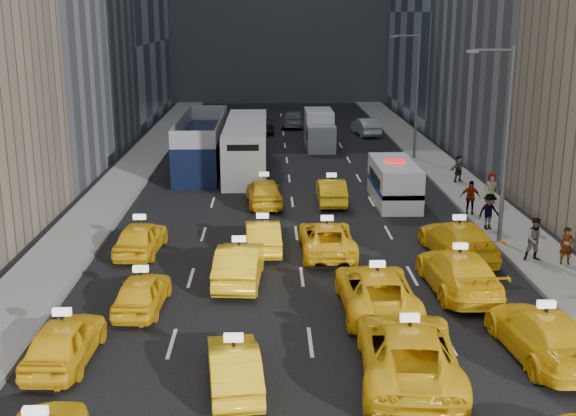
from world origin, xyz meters
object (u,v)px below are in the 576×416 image
(double_decker, at_px, (202,144))
(box_truck, at_px, (319,130))
(nypd_van, at_px, (394,183))
(pedestrian_0, at_px, (567,246))
(city_bus, at_px, (246,146))

(double_decker, relative_size, box_truck, 1.90)
(nypd_van, relative_size, pedestrian_0, 3.80)
(nypd_van, bearing_deg, double_decker, 133.26)
(pedestrian_0, bearing_deg, city_bus, 132.80)
(double_decker, distance_m, pedestrian_0, 26.41)
(city_bus, relative_size, pedestrian_0, 8.13)
(nypd_van, xyz_separation_m, box_truck, (-3.01, 17.41, 0.27))
(box_truck, bearing_deg, pedestrian_0, -80.70)
(city_bus, distance_m, box_truck, 10.18)
(nypd_van, height_order, double_decker, double_decker)
(pedestrian_0, bearing_deg, double_decker, 137.52)
(nypd_van, distance_m, double_decker, 14.89)
(nypd_van, relative_size, box_truck, 0.93)
(nypd_van, distance_m, pedestrian_0, 12.13)
(double_decker, bearing_deg, box_truck, 45.63)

